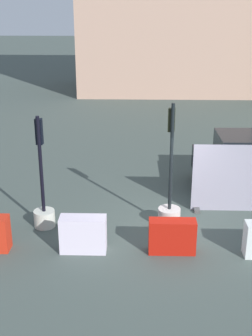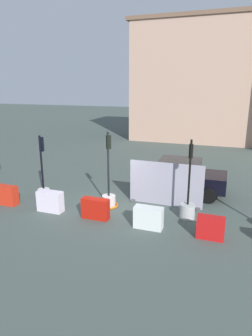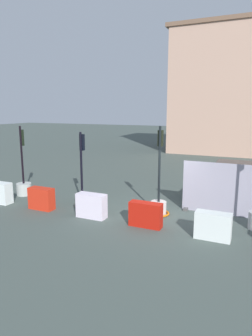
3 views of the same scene
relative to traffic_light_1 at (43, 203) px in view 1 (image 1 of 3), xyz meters
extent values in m
plane|color=#434F4A|center=(3.42, -0.16, -0.69)|extent=(120.00, 120.00, 0.00)
cylinder|color=beige|center=(0.00, -0.02, -0.46)|extent=(0.57, 0.57, 0.46)
cylinder|color=black|center=(0.00, -0.02, 1.07)|extent=(0.09, 0.09, 2.61)
cube|color=black|center=(-0.01, 0.11, 1.94)|extent=(0.18, 0.17, 0.67)
sphere|color=red|center=(-0.02, 0.20, 2.16)|extent=(0.11, 0.11, 0.11)
sphere|color=orange|center=(-0.02, 0.20, 1.94)|extent=(0.11, 0.11, 0.11)
sphere|color=green|center=(-0.02, 0.20, 1.72)|extent=(0.11, 0.11, 0.11)
cylinder|color=beige|center=(3.37, 0.11, -0.44)|extent=(0.60, 0.60, 0.51)
cylinder|color=black|center=(3.37, 0.11, 1.26)|extent=(0.09, 0.09, 2.88)
cube|color=black|center=(3.35, 0.23, 2.23)|extent=(0.19, 0.18, 0.60)
sphere|color=red|center=(3.33, 0.32, 2.43)|extent=(0.11, 0.11, 0.11)
sphere|color=orange|center=(3.33, 0.32, 2.23)|extent=(0.11, 0.11, 0.11)
sphere|color=green|center=(3.33, 0.32, 2.03)|extent=(0.11, 0.11, 0.11)
torus|color=orange|center=(3.37, 0.11, -0.65)|extent=(0.85, 0.85, 0.08)
cube|color=silver|center=(1.20, -1.26, -0.23)|extent=(1.12, 0.45, 0.91)
cube|color=#B8170C|center=(3.35, -1.26, -0.26)|extent=(1.13, 0.39, 0.86)
cube|color=black|center=(6.04, 2.96, 0.74)|extent=(2.01, 1.67, 0.62)
cylinder|color=black|center=(5.10, 3.93, -0.33)|extent=(0.72, 0.29, 0.72)
cylinder|color=black|center=(5.13, 1.96, -0.33)|extent=(0.72, 0.29, 0.72)
cube|color=tan|center=(6.16, 19.29, 4.73)|extent=(14.66, 6.69, 10.84)
cube|color=#9A96A9|center=(5.73, 1.09, 0.31)|extent=(3.35, 0.04, 2.00)
cube|color=#4C4C4C|center=(4.23, 1.09, -0.64)|extent=(0.16, 0.50, 0.10)
camera|label=1|loc=(2.50, -11.01, 5.21)|focal=48.98mm
camera|label=2|loc=(8.29, -11.37, 4.61)|focal=31.67mm
camera|label=3|loc=(6.80, -10.52, 3.30)|focal=32.28mm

